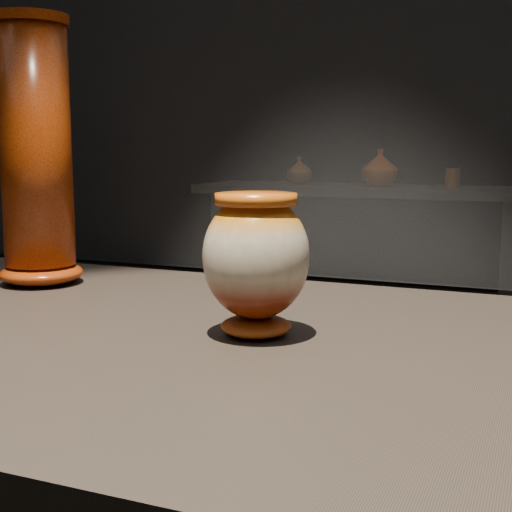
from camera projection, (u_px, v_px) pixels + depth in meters
The scene contains 6 objects.
main_vase at pixel (256, 259), 0.89m from camera, with size 0.17×0.17×0.18m.
tall_vase at pixel (36, 157), 1.20m from camera, with size 0.17×0.17×0.45m.
back_shelf at pixel (362, 230), 4.29m from camera, with size 2.00×0.60×0.90m.
back_vase_left at pixel (300, 171), 4.41m from camera, with size 0.16×0.16×0.17m, color #914415.
back_vase_mid at pixel (380, 168), 4.15m from camera, with size 0.21×0.21×0.22m, color maroon.
back_vase_right at pixel (452, 178), 4.03m from camera, with size 0.08×0.08×0.11m, color #914415.
Camera 1 is at (0.41, -0.78, 1.14)m, focal length 50.00 mm.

